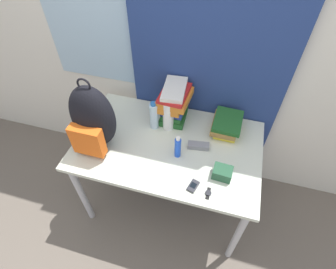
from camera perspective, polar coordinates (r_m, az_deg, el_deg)
The scene contains 14 objects.
ground_plane at distance 2.36m, azimuth -2.93°, elevation -21.99°, with size 12.00×12.00×0.00m, color #665B51.
wall_back at distance 1.95m, azimuth 4.03°, elevation 18.01°, with size 6.00×0.06×2.50m.
curtain_blue at distance 1.88m, azimuth 8.88°, elevation 16.34°, with size 1.12×0.04×2.50m.
desk at distance 1.94m, azimuth -0.00°, elevation -3.74°, with size 1.32×0.82×0.78m.
backpack at distance 1.78m, azimuth -16.09°, elevation 3.19°, with size 0.31×0.26×0.55m.
book_stack_left at distance 1.95m, azimuth 1.34°, elevation 6.85°, with size 0.23×0.30×0.30m.
book_stack_center at distance 1.98m, azimuth 12.59°, elevation 2.19°, with size 0.21×0.27×0.10m.
water_bottle at distance 1.91m, azimuth -3.09°, elevation 4.09°, with size 0.06×0.06×0.24m.
sports_bottle at distance 1.90m, azimuth 0.06°, elevation 4.26°, with size 0.08×0.08×0.27m.
sunscreen_bottle at distance 1.75m, azimuth 2.14°, elevation -2.79°, with size 0.04×0.04×0.18m.
cell_phone at distance 1.67m, azimuth 5.51°, elevation -11.08°, with size 0.07×0.10×0.02m.
sunglasses_case at distance 1.85m, azimuth 6.62°, elevation -2.44°, with size 0.16×0.08×0.04m.
camera_pouch at distance 1.72m, azimuth 11.75°, elevation -8.13°, with size 0.13×0.10×0.07m.
wristwatch at distance 1.66m, azimuth 8.75°, elevation -12.51°, with size 0.04×0.08×0.01m.
Camera 1 is at (0.33, -0.76, 2.21)m, focal length 28.00 mm.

